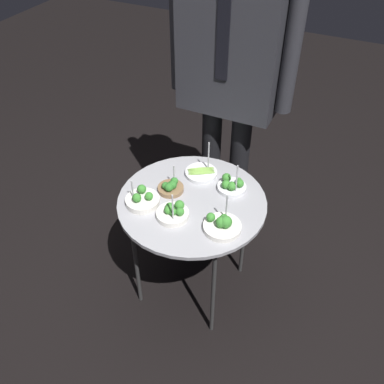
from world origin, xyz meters
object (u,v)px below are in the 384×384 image
(serving_cart, at_px, (192,207))
(waiter_figure, at_px, (231,63))
(bowl_broccoli_front_center, at_px, (173,212))
(bowl_broccoli_mid_left, at_px, (222,225))
(bowl_asparagus_far_rim, at_px, (201,173))
(bowl_broccoli_mid_right, at_px, (171,187))
(bowl_broccoli_front_right, at_px, (142,199))
(bowl_broccoli_back_right, at_px, (232,185))

(serving_cart, relative_size, waiter_figure, 0.40)
(bowl_broccoli_front_center, relative_size, bowl_broccoli_mid_left, 0.99)
(bowl_broccoli_mid_left, xyz_separation_m, bowl_asparagus_far_rim, (-0.23, 0.30, -0.01))
(bowl_asparagus_far_rim, bearing_deg, waiter_figure, 88.82)
(bowl_broccoli_mid_left, distance_m, waiter_figure, 0.78)
(bowl_broccoli_mid_right, xyz_separation_m, bowl_broccoli_front_right, (-0.08, -0.13, -0.00))
(bowl_broccoli_back_right, height_order, bowl_broccoli_front_center, bowl_broccoli_back_right)
(waiter_figure, bearing_deg, bowl_broccoli_front_right, -104.79)
(bowl_broccoli_mid_right, distance_m, bowl_broccoli_front_right, 0.15)
(bowl_broccoli_mid_right, relative_size, bowl_broccoli_front_center, 0.78)
(bowl_broccoli_mid_right, relative_size, waiter_figure, 0.07)
(bowl_broccoli_mid_right, bearing_deg, waiter_figure, 79.84)
(bowl_broccoli_front_center, distance_m, bowl_broccoli_front_right, 0.17)
(waiter_figure, bearing_deg, serving_cart, -86.18)
(serving_cart, bearing_deg, bowl_broccoli_mid_right, 171.52)
(bowl_broccoli_front_center, relative_size, bowl_broccoli_front_right, 1.03)
(waiter_figure, bearing_deg, bowl_broccoli_mid_left, -69.54)
(bowl_broccoli_back_right, relative_size, bowl_broccoli_front_right, 1.07)
(bowl_broccoli_back_right, height_order, waiter_figure, waiter_figure)
(bowl_broccoli_back_right, bearing_deg, waiter_figure, 115.83)
(serving_cart, height_order, bowl_broccoli_back_right, bowl_broccoli_back_right)
(serving_cart, bearing_deg, bowl_broccoli_front_right, -149.63)
(bowl_broccoli_front_right, bearing_deg, bowl_broccoli_front_center, -5.94)
(bowl_broccoli_front_center, bearing_deg, waiter_figure, 90.46)
(bowl_broccoli_mid_left, bearing_deg, serving_cart, 150.16)
(bowl_broccoli_front_right, relative_size, waiter_figure, 0.09)
(bowl_broccoli_back_right, relative_size, waiter_figure, 0.10)
(bowl_broccoli_back_right, distance_m, waiter_figure, 0.58)
(serving_cart, height_order, bowl_broccoli_front_center, bowl_broccoli_front_center)
(bowl_broccoli_mid_left, distance_m, bowl_broccoli_front_right, 0.39)
(bowl_broccoli_mid_right, distance_m, bowl_asparagus_far_rim, 0.19)
(bowl_broccoli_mid_left, relative_size, bowl_broccoli_front_right, 1.05)
(bowl_broccoli_back_right, xyz_separation_m, bowl_broccoli_mid_left, (0.06, -0.26, 0.00))
(serving_cart, relative_size, bowl_broccoli_front_center, 4.26)
(bowl_broccoli_mid_left, relative_size, bowl_asparagus_far_rim, 0.95)
(bowl_broccoli_back_right, xyz_separation_m, bowl_broccoli_front_right, (-0.33, -0.26, -0.00))
(serving_cart, xyz_separation_m, bowl_broccoli_front_center, (-0.03, -0.13, 0.07))
(bowl_broccoli_front_center, xyz_separation_m, bowl_asparagus_far_rim, (-0.01, 0.32, -0.01))
(bowl_broccoli_front_center, distance_m, waiter_figure, 0.76)
(bowl_broccoli_mid_right, bearing_deg, serving_cart, -8.48)
(bowl_broccoli_mid_right, height_order, bowl_broccoli_front_right, same)
(bowl_broccoli_back_right, xyz_separation_m, waiter_figure, (-0.17, 0.35, 0.43))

